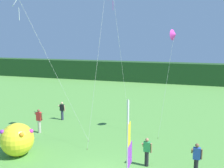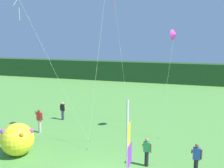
% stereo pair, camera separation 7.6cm
% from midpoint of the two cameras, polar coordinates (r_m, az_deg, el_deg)
% --- Properties ---
extents(distant_treeline, '(80.00, 2.40, 3.14)m').
position_cam_midpoint_polar(distant_treeline, '(41.26, 11.29, 2.46)').
color(distant_treeline, '#1E421E').
rests_on(distant_treeline, ground).
extents(banner_flag, '(0.06, 1.03, 4.24)m').
position_cam_midpoint_polar(banner_flag, '(12.64, 3.78, -12.83)').
color(banner_flag, '#B7B7BC').
rests_on(banner_flag, ground).
extents(person_near_banner, '(0.55, 0.48, 1.75)m').
position_cam_midpoint_polar(person_near_banner, '(14.31, 18.10, -15.30)').
color(person_near_banner, black).
rests_on(person_near_banner, ground).
extents(person_mid_field, '(0.55, 0.48, 1.79)m').
position_cam_midpoint_polar(person_mid_field, '(20.08, -15.46, -7.60)').
color(person_mid_field, '#B7B2A3').
rests_on(person_mid_field, ground).
extents(person_far_left, '(0.55, 0.48, 1.61)m').
position_cam_midpoint_polar(person_far_left, '(14.77, 7.75, -14.35)').
color(person_far_left, black).
rests_on(person_far_left, ground).
extents(person_far_right, '(0.55, 0.48, 1.56)m').
position_cam_midpoint_polar(person_far_right, '(22.72, -10.64, -5.67)').
color(person_far_right, '#2D334C').
rests_on(person_far_right, ground).
extents(inflatable_balloon, '(1.96, 1.96, 1.96)m').
position_cam_midpoint_polar(inflatable_balloon, '(16.81, -19.84, -11.29)').
color(inflatable_balloon, yellow).
rests_on(inflatable_balloon, ground).
extents(kite_white_diamond_0, '(3.49, 3.16, 9.60)m').
position_cam_midpoint_polar(kite_white_diamond_0, '(16.03, -18.93, 15.96)').
color(kite_white_diamond_0, brown).
rests_on(kite_white_diamond_0, ground).
extents(kite_magenta_diamond_2, '(1.55, 1.44, 10.67)m').
position_cam_midpoint_polar(kite_magenta_diamond_2, '(20.54, 0.59, 17.82)').
color(kite_magenta_diamond_2, brown).
rests_on(kite_magenta_diamond_2, ground).
extents(kite_magenta_delta_3, '(1.05, 1.50, 7.53)m').
position_cam_midpoint_polar(kite_magenta_delta_3, '(18.52, 13.59, 10.36)').
color(kite_magenta_delta_3, brown).
rests_on(kite_magenta_delta_3, ground).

